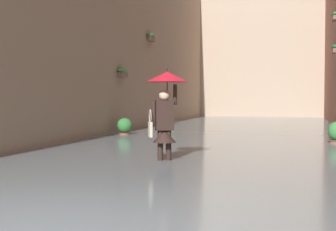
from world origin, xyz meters
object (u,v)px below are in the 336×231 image
potted_plant_far_right (170,119)px  potted_plant_near_left (336,136)px  person_wading (166,102)px  potted_plant_near_right (125,128)px

potted_plant_far_right → potted_plant_near_left: size_ratio=1.03×
potted_plant_far_right → potted_plant_near_left: 11.23m
person_wading → potted_plant_far_right: bearing=-75.2°
potted_plant_far_right → potted_plant_near_right: size_ratio=1.08×
potted_plant_far_right → potted_plant_near_right: bearing=91.7°
potted_plant_far_right → potted_plant_near_left: bearing=130.9°
person_wading → potted_plant_far_right: 13.91m
potted_plant_near_right → person_wading: bearing=117.5°
potted_plant_near_left → person_wading: bearing=52.2°
person_wading → potted_plant_near_left: person_wading is taller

